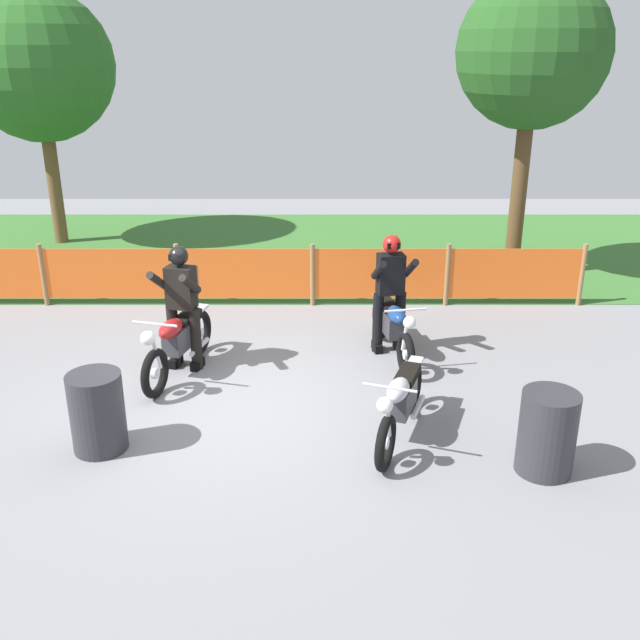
{
  "coord_description": "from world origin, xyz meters",
  "views": [
    {
      "loc": [
        1.23,
        -7.78,
        4.15
      ],
      "look_at": [
        1.24,
        0.49,
        0.9
      ],
      "focal_mm": 40.3,
      "sensor_mm": 36.0,
      "label": 1
    }
  ],
  "objects_px": {
    "motorcycle_third": "(400,403)",
    "motorcycle_trailing": "(177,342)",
    "rider_trailing": "(181,301)",
    "oil_drum": "(96,412)",
    "motorcycle_lead": "(392,327)",
    "rider_lead": "(389,290)",
    "spare_drum": "(546,433)"
  },
  "relations": [
    {
      "from": "motorcycle_third",
      "to": "motorcycle_trailing",
      "type": "bearing_deg",
      "value": -101.91
    },
    {
      "from": "motorcycle_lead",
      "to": "rider_lead",
      "type": "xyz_separation_m",
      "value": [
        -0.04,
        0.18,
        0.48
      ]
    },
    {
      "from": "oil_drum",
      "to": "motorcycle_lead",
      "type": "bearing_deg",
      "value": 35.78
    },
    {
      "from": "motorcycle_trailing",
      "to": "rider_lead",
      "type": "xyz_separation_m",
      "value": [
        2.83,
        0.76,
        0.46
      ]
    },
    {
      "from": "motorcycle_trailing",
      "to": "spare_drum",
      "type": "xyz_separation_m",
      "value": [
        4.16,
        -2.29,
        -0.02
      ]
    },
    {
      "from": "motorcycle_trailing",
      "to": "motorcycle_third",
      "type": "height_order",
      "value": "motorcycle_trailing"
    },
    {
      "from": "rider_trailing",
      "to": "spare_drum",
      "type": "xyz_separation_m",
      "value": [
        4.1,
        -2.5,
        -0.51
      ]
    },
    {
      "from": "rider_lead",
      "to": "rider_trailing",
      "type": "bearing_deg",
      "value": -89.42
    },
    {
      "from": "rider_trailing",
      "to": "spare_drum",
      "type": "relative_size",
      "value": 1.92
    },
    {
      "from": "rider_trailing",
      "to": "motorcycle_lead",
      "type": "bearing_deg",
      "value": 112.07
    },
    {
      "from": "motorcycle_trailing",
      "to": "oil_drum",
      "type": "distance_m",
      "value": 1.93
    },
    {
      "from": "motorcycle_trailing",
      "to": "motorcycle_third",
      "type": "bearing_deg",
      "value": 73.57
    },
    {
      "from": "motorcycle_trailing",
      "to": "oil_drum",
      "type": "xyz_separation_m",
      "value": [
        -0.52,
        -1.86,
        -0.02
      ]
    },
    {
      "from": "rider_lead",
      "to": "motorcycle_trailing",
      "type": "bearing_deg",
      "value": -85.57
    },
    {
      "from": "rider_lead",
      "to": "oil_drum",
      "type": "bearing_deg",
      "value": -62.47
    },
    {
      "from": "oil_drum",
      "to": "spare_drum",
      "type": "bearing_deg",
      "value": -5.25
    },
    {
      "from": "motorcycle_third",
      "to": "spare_drum",
      "type": "relative_size",
      "value": 2.08
    },
    {
      "from": "motorcycle_trailing",
      "to": "rider_trailing",
      "type": "relative_size",
      "value": 1.16
    },
    {
      "from": "rider_trailing",
      "to": "spare_drum",
      "type": "bearing_deg",
      "value": 73.29
    },
    {
      "from": "motorcycle_trailing",
      "to": "rider_trailing",
      "type": "distance_m",
      "value": 0.54
    },
    {
      "from": "rider_lead",
      "to": "oil_drum",
      "type": "relative_size",
      "value": 1.92
    },
    {
      "from": "rider_trailing",
      "to": "motorcycle_trailing",
      "type": "bearing_deg",
      "value": 0.51
    },
    {
      "from": "motorcycle_lead",
      "to": "motorcycle_third",
      "type": "xyz_separation_m",
      "value": [
        -0.13,
        -2.23,
        -0.0
      ]
    },
    {
      "from": "oil_drum",
      "to": "spare_drum",
      "type": "height_order",
      "value": "same"
    },
    {
      "from": "motorcycle_trailing",
      "to": "spare_drum",
      "type": "height_order",
      "value": "motorcycle_trailing"
    },
    {
      "from": "motorcycle_lead",
      "to": "motorcycle_trailing",
      "type": "relative_size",
      "value": 0.97
    },
    {
      "from": "motorcycle_lead",
      "to": "rider_lead",
      "type": "relative_size",
      "value": 1.12
    },
    {
      "from": "motorcycle_lead",
      "to": "rider_lead",
      "type": "height_order",
      "value": "rider_lead"
    },
    {
      "from": "motorcycle_trailing",
      "to": "motorcycle_third",
      "type": "distance_m",
      "value": 3.2
    },
    {
      "from": "oil_drum",
      "to": "rider_trailing",
      "type": "bearing_deg",
      "value": 74.64
    },
    {
      "from": "rider_trailing",
      "to": "oil_drum",
      "type": "distance_m",
      "value": 2.21
    },
    {
      "from": "oil_drum",
      "to": "rider_lead",
      "type": "bearing_deg",
      "value": 38.03
    }
  ]
}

